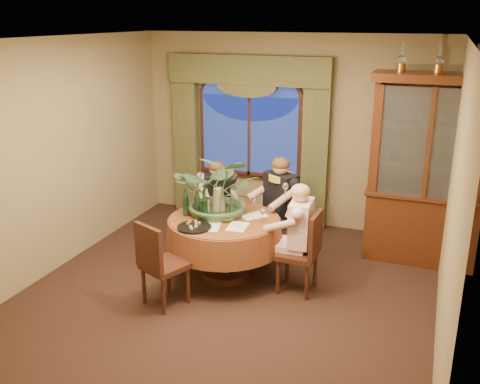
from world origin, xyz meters
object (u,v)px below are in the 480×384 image
at_px(stoneware_vase, 219,200).
at_px(wine_bottle_2, 186,202).
at_px(olive_bowl, 226,219).
at_px(wine_bottle_5, 207,202).
at_px(chair_back, 221,212).
at_px(oil_lamp_right, 478,59).
at_px(person_scarf, 281,208).
at_px(oil_lamp_center, 439,58).
at_px(person_back, 217,205).
at_px(wine_bottle_0, 197,203).
at_px(china_cabinet, 426,171).
at_px(oil_lamp_left, 402,57).
at_px(person_pink, 300,237).
at_px(wine_bottle_1, 196,198).
at_px(chair_right, 298,252).
at_px(wine_bottle_3, 205,197).
at_px(centerpiece_plant, 221,161).
at_px(chair_back_right, 274,218).
at_px(wine_bottle_4, 205,206).
at_px(dining_table, 224,247).
at_px(chair_front_left, 165,263).

height_order(stoneware_vase, wine_bottle_2, wine_bottle_2).
height_order(olive_bowl, wine_bottle_5, wine_bottle_5).
distance_m(chair_back, olive_bowl, 1.06).
xyz_separation_m(oil_lamp_right, person_scarf, (-2.12, -0.53, -1.88)).
xyz_separation_m(oil_lamp_center, oil_lamp_right, (0.41, 0.00, 0.00)).
xyz_separation_m(person_back, wine_bottle_0, (0.11, -0.83, 0.30)).
relative_size(person_back, olive_bowl, 7.00).
relative_size(china_cabinet, oil_lamp_left, 7.01).
distance_m(oil_lamp_left, oil_lamp_center, 0.41).
distance_m(person_pink, olive_bowl, 0.89).
distance_m(wine_bottle_0, wine_bottle_1, 0.18).
bearing_deg(chair_right, china_cabinet, -40.37).
xyz_separation_m(wine_bottle_2, wine_bottle_3, (0.14, 0.26, 0.00)).
bearing_deg(chair_right, wine_bottle_3, 81.90).
bearing_deg(stoneware_vase, oil_lamp_center, 26.67).
bearing_deg(oil_lamp_left, chair_right, -121.80).
distance_m(chair_right, centerpiece_plant, 1.37).
relative_size(person_back, centerpiece_plant, 1.05).
xyz_separation_m(chair_back_right, wine_bottle_4, (-0.55, -0.98, 0.44)).
xyz_separation_m(wine_bottle_1, wine_bottle_5, (0.17, -0.08, 0.00)).
distance_m(oil_lamp_right, chair_right, 2.99).
distance_m(chair_right, wine_bottle_3, 1.33).
relative_size(wine_bottle_4, wine_bottle_5, 1.00).
xyz_separation_m(oil_lamp_right, wine_bottle_1, (-2.99, -1.21, -1.64)).
relative_size(wine_bottle_3, wine_bottle_5, 1.00).
relative_size(oil_lamp_left, chair_back, 0.35).
distance_m(chair_back, person_scarf, 0.88).
bearing_deg(oil_lamp_left, china_cabinet, 0.00).
relative_size(dining_table, chair_back, 1.47).
bearing_deg(china_cabinet, chair_back_right, -166.62).
bearing_deg(person_back, wine_bottle_0, 68.53).
xyz_separation_m(chair_back_right, wine_bottle_0, (-0.66, -0.94, 0.44)).
relative_size(oil_lamp_right, centerpiece_plant, 0.29).
distance_m(stoneware_vase, wine_bottle_4, 0.26).
height_order(chair_back, wine_bottle_3, wine_bottle_3).
height_order(person_pink, wine_bottle_5, person_pink).
bearing_deg(wine_bottle_4, wine_bottle_0, 160.36).
xyz_separation_m(person_back, wine_bottle_5, (0.19, -0.75, 0.30)).
xyz_separation_m(oil_lamp_left, chair_back, (-2.15, -0.47, -2.07)).
height_order(oil_lamp_right, wine_bottle_5, oil_lamp_right).
height_order(person_pink, stoneware_vase, person_pink).
bearing_deg(wine_bottle_1, person_pink, -2.34).
bearing_deg(oil_lamp_left, chair_back_right, -162.88).
xyz_separation_m(china_cabinet, wine_bottle_5, (-2.40, -1.30, -0.28)).
xyz_separation_m(oil_lamp_left, olive_bowl, (-1.71, -1.38, -1.78)).
height_order(chair_front_left, centerpiece_plant, centerpiece_plant).
bearing_deg(stoneware_vase, wine_bottle_0, -130.26).
bearing_deg(centerpiece_plant, oil_lamp_right, 23.84).
bearing_deg(oil_lamp_right, stoneware_vase, -156.95).
xyz_separation_m(oil_lamp_left, stoneware_vase, (-1.89, -1.16, -1.65)).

